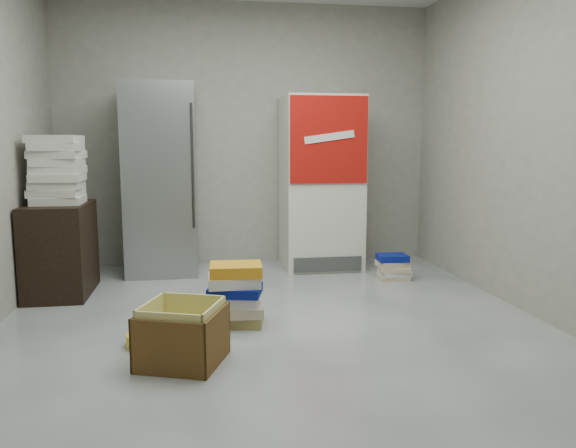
# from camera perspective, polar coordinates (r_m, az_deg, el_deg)

# --- Properties ---
(ground) EXTENTS (5.00, 5.00, 0.00)m
(ground) POSITION_cam_1_polar(r_m,az_deg,el_deg) (3.93, -0.90, -11.40)
(ground) COLOR #B9B9B4
(ground) RESTS_ON ground
(room_shell) EXTENTS (4.04, 5.04, 2.82)m
(room_shell) POSITION_cam_1_polar(r_m,az_deg,el_deg) (3.73, -0.96, 15.59)
(room_shell) COLOR #A29D92
(room_shell) RESTS_ON ground
(steel_fridge) EXTENTS (0.70, 0.72, 1.90)m
(steel_fridge) POSITION_cam_1_polar(r_m,az_deg,el_deg) (5.82, -12.77, 4.39)
(steel_fridge) COLOR #A0A3A7
(steel_fridge) RESTS_ON ground
(coke_cooler) EXTENTS (0.80, 0.73, 1.80)m
(coke_cooler) POSITION_cam_1_polar(r_m,az_deg,el_deg) (5.94, 3.37, 4.21)
(coke_cooler) COLOR silver
(coke_cooler) RESTS_ON ground
(wood_shelf) EXTENTS (0.50, 0.80, 0.80)m
(wood_shelf) POSITION_cam_1_polar(r_m,az_deg,el_deg) (5.29, -22.11, -2.40)
(wood_shelf) COLOR black
(wood_shelf) RESTS_ON ground
(supply_box_stack) EXTENTS (0.44, 0.43, 0.58)m
(supply_box_stack) POSITION_cam_1_polar(r_m,az_deg,el_deg) (5.21, -22.38, 5.12)
(supply_box_stack) COLOR silver
(supply_box_stack) RESTS_ON wood_shelf
(phonebook_stack_main) EXTENTS (0.45, 0.39, 0.46)m
(phonebook_stack_main) POSITION_cam_1_polar(r_m,az_deg,el_deg) (4.12, -5.36, -7.15)
(phonebook_stack_main) COLOR olive
(phonebook_stack_main) RESTS_ON ground
(phonebook_stack_side) EXTENTS (0.32, 0.26, 0.25)m
(phonebook_stack_side) POSITION_cam_1_polar(r_m,az_deg,el_deg) (5.57, 10.64, -4.32)
(phonebook_stack_side) COLOR #C2AE8E
(phonebook_stack_side) RESTS_ON ground
(cardboard_box) EXTENTS (0.59, 0.59, 0.37)m
(cardboard_box) POSITION_cam_1_polar(r_m,az_deg,el_deg) (3.51, -10.68, -11.34)
(cardboard_box) COLOR yellow
(cardboard_box) RESTS_ON ground
(bucket_lid) EXTENTS (0.30, 0.30, 0.08)m
(bucket_lid) POSITION_cam_1_polar(r_m,az_deg,el_deg) (3.88, -13.90, -11.27)
(bucket_lid) COLOR gold
(bucket_lid) RESTS_ON ground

